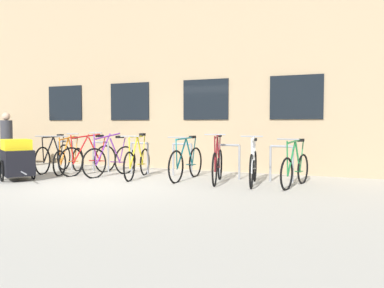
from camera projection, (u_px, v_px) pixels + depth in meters
name	position (u px, v px, depth m)	size (l,w,h in m)	color
ground_plane	(98.00, 185.00, 8.13)	(42.00, 42.00, 0.00)	#B2ADA0
storefront_building	(213.00, 83.00, 14.51)	(28.00, 7.81, 5.62)	tan
bike_rack	(160.00, 156.00, 9.67)	(6.54, 0.05, 0.81)	gray
bicycle_white	(253.00, 166.00, 8.17)	(0.46, 1.69, 1.06)	black
bicycle_maroon	(217.00, 164.00, 8.44)	(0.52, 1.68, 1.09)	black
bicycle_green	(295.00, 169.00, 7.89)	(0.48, 1.62, 1.02)	black
bicycle_purple	(110.00, 160.00, 9.51)	(0.55, 1.69, 1.10)	black
bicycle_red	(89.00, 159.00, 9.80)	(0.56, 1.76, 1.07)	black
bicycle_teal	(186.00, 162.00, 8.85)	(0.44, 1.80, 1.02)	black
bicycle_yellow	(138.00, 162.00, 9.16)	(0.50, 1.75, 1.07)	black
bicycle_black	(54.00, 157.00, 10.33)	(0.55, 1.77, 1.01)	black
bicycle_orange	(69.00, 159.00, 10.00)	(0.55, 1.62, 1.01)	black
bike_trailer	(17.00, 159.00, 8.79)	(1.38, 1.06, 0.95)	black
wooden_bench	(5.00, 153.00, 12.44)	(1.77, 0.40, 0.47)	olive
person_by_bench	(7.00, 137.00, 10.99)	(0.32, 0.32, 1.60)	#3F3F42
backpack	(6.00, 162.00, 10.70)	(0.28, 0.20, 0.44)	#1E4C1E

